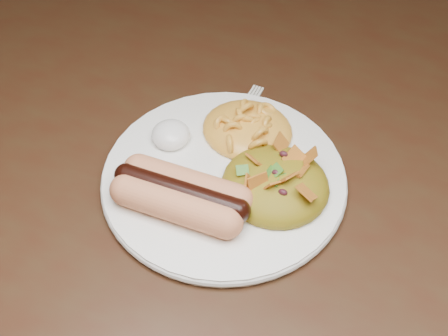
% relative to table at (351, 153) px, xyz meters
% --- Properties ---
extents(table, '(1.60, 0.90, 0.75)m').
position_rel_table_xyz_m(table, '(0.00, 0.00, 0.00)').
color(table, black).
rests_on(table, floor).
extents(plate, '(0.26, 0.26, 0.01)m').
position_rel_table_xyz_m(plate, '(-0.10, -0.18, 0.10)').
color(plate, white).
rests_on(plate, table).
extents(hotdog, '(0.12, 0.07, 0.03)m').
position_rel_table_xyz_m(hotdog, '(-0.12, -0.23, 0.12)').
color(hotdog, tan).
rests_on(hotdog, plate).
extents(mac_and_cheese, '(0.11, 0.10, 0.04)m').
position_rel_table_xyz_m(mac_and_cheese, '(-0.10, -0.12, 0.12)').
color(mac_and_cheese, orange).
rests_on(mac_and_cheese, plate).
extents(sour_cream, '(0.05, 0.05, 0.02)m').
position_rel_table_xyz_m(sour_cream, '(-0.17, -0.16, 0.12)').
color(sour_cream, white).
rests_on(sour_cream, plate).
extents(taco_salad, '(0.11, 0.10, 0.05)m').
position_rel_table_xyz_m(taco_salad, '(-0.04, -0.18, 0.12)').
color(taco_salad, '#B7560E').
rests_on(taco_salad, plate).
extents(fork, '(0.04, 0.15, 0.00)m').
position_rel_table_xyz_m(fork, '(-0.12, -0.11, 0.09)').
color(fork, silver).
rests_on(fork, table).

